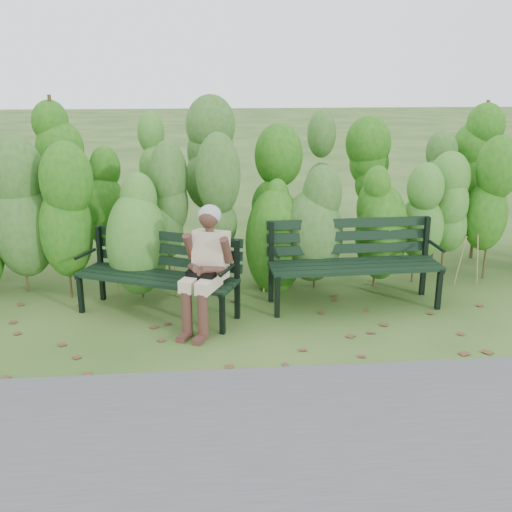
{
  "coord_description": "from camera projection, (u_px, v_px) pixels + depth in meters",
  "views": [
    {
      "loc": [
        -0.59,
        -6.14,
        2.79
      ],
      "look_at": [
        0.0,
        0.35,
        0.75
      ],
      "focal_mm": 42.0,
      "sensor_mm": 36.0,
      "label": 1
    }
  ],
  "objects": [
    {
      "name": "leaf_litter",
      "position": [
        222.0,
        343.0,
        6.37
      ],
      "size": [
        5.83,
        2.28,
        0.01
      ],
      "color": "brown",
      "rests_on": "ground"
    },
    {
      "name": "footpath",
      "position": [
        286.0,
        445.0,
        4.63
      ],
      "size": [
        60.0,
        2.5,
        0.01
      ],
      "primitive_type": "cube",
      "color": "#474749",
      "rests_on": "ground"
    },
    {
      "name": "hedge_band",
      "position": [
        246.0,
        187.0,
        8.12
      ],
      "size": [
        11.04,
        1.67,
        2.42
      ],
      "color": "#47381E",
      "rests_on": "ground"
    },
    {
      "name": "ground",
      "position": [
        259.0,
        329.0,
        6.72
      ],
      "size": [
        80.0,
        80.0,
        0.0
      ],
      "primitive_type": "plane",
      "color": "#224814"
    },
    {
      "name": "bench_left",
      "position": [
        161.0,
        268.0,
        7.02
      ],
      "size": [
        1.99,
        1.35,
        0.95
      ],
      "color": "black",
      "rests_on": "ground"
    },
    {
      "name": "bench_right",
      "position": [
        353.0,
        256.0,
        7.32
      ],
      "size": [
        2.09,
        0.75,
        1.03
      ],
      "color": "black",
      "rests_on": "ground"
    },
    {
      "name": "seated_woman",
      "position": [
        206.0,
        261.0,
        6.57
      ],
      "size": [
        0.66,
        0.86,
        1.38
      ],
      "color": "beige",
      "rests_on": "ground"
    }
  ]
}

